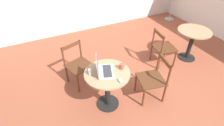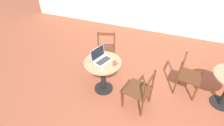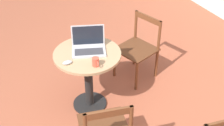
{
  "view_description": "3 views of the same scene",
  "coord_description": "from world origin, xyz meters",
  "px_view_note": "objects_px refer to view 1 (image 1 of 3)",
  "views": [
    {
      "loc": [
        -1.59,
        -1.68,
        2.54
      ],
      "look_at": [
        -0.52,
        0.5,
        0.67
      ],
      "focal_mm": 28.0,
      "sensor_mm": 36.0,
      "label": 1
    },
    {
      "loc": [
        0.36,
        -2.21,
        2.83
      ],
      "look_at": [
        -0.57,
        0.28,
        0.71
      ],
      "focal_mm": 28.0,
      "sensor_mm": 36.0,
      "label": 2
    },
    {
      "loc": [
        1.87,
        -0.77,
        2.61
      ],
      "look_at": [
        -0.52,
        0.41,
        0.69
      ],
      "focal_mm": 50.0,
      "sensor_mm": 36.0,
      "label": 3
    }
  ],
  "objects_px": {
    "mouse": "(120,80)",
    "drinking_glass": "(90,72)",
    "laptop": "(103,70)",
    "cafe_table_mid": "(192,38)",
    "mug": "(122,66)",
    "chair_near_right": "(153,79)",
    "cafe_table_near": "(107,82)",
    "chair_near_back": "(78,65)",
    "chair_mid_left": "(163,48)"
  },
  "relations": [
    {
      "from": "chair_mid_left",
      "to": "mouse",
      "type": "bearing_deg",
      "value": -151.97
    },
    {
      "from": "chair_near_right",
      "to": "drinking_glass",
      "type": "relative_size",
      "value": 8.66
    },
    {
      "from": "chair_near_right",
      "to": "mouse",
      "type": "distance_m",
      "value": 0.8
    },
    {
      "from": "cafe_table_mid",
      "to": "chair_near_back",
      "type": "distance_m",
      "value": 2.65
    },
    {
      "from": "cafe_table_near",
      "to": "cafe_table_mid",
      "type": "distance_m",
      "value": 2.4
    },
    {
      "from": "chair_near_back",
      "to": "mouse",
      "type": "bearing_deg",
      "value": -71.66
    },
    {
      "from": "mouse",
      "to": "drinking_glass",
      "type": "distance_m",
      "value": 0.48
    },
    {
      "from": "mug",
      "to": "chair_mid_left",
      "type": "bearing_deg",
      "value": 22.54
    },
    {
      "from": "laptop",
      "to": "mouse",
      "type": "distance_m",
      "value": 0.33
    },
    {
      "from": "chair_near_right",
      "to": "cafe_table_mid",
      "type": "bearing_deg",
      "value": 21.76
    },
    {
      "from": "chair_near_back",
      "to": "mouse",
      "type": "relative_size",
      "value": 8.31
    },
    {
      "from": "cafe_table_mid",
      "to": "laptop",
      "type": "relative_size",
      "value": 1.74
    },
    {
      "from": "chair_mid_left",
      "to": "laptop",
      "type": "distance_m",
      "value": 1.79
    },
    {
      "from": "cafe_table_near",
      "to": "mug",
      "type": "xyz_separation_m",
      "value": [
        0.25,
        -0.01,
        0.24
      ]
    },
    {
      "from": "mug",
      "to": "drinking_glass",
      "type": "xyz_separation_m",
      "value": [
        -0.5,
        0.09,
        0.0
      ]
    },
    {
      "from": "chair_mid_left",
      "to": "cafe_table_near",
      "type": "bearing_deg",
      "value": -160.98
    },
    {
      "from": "mug",
      "to": "drinking_glass",
      "type": "height_order",
      "value": "drinking_glass"
    },
    {
      "from": "chair_near_right",
      "to": "chair_near_back",
      "type": "height_order",
      "value": "same"
    },
    {
      "from": "cafe_table_mid",
      "to": "mug",
      "type": "xyz_separation_m",
      "value": [
        -2.11,
        -0.45,
        0.24
      ]
    },
    {
      "from": "cafe_table_mid",
      "to": "mug",
      "type": "bearing_deg",
      "value": -168.01
    },
    {
      "from": "cafe_table_near",
      "to": "chair_near_back",
      "type": "height_order",
      "value": "chair_near_back"
    },
    {
      "from": "mouse",
      "to": "drinking_glass",
      "type": "height_order",
      "value": "drinking_glass"
    },
    {
      "from": "chair_near_right",
      "to": "chair_near_back",
      "type": "relative_size",
      "value": 1.0
    },
    {
      "from": "chair_mid_left",
      "to": "drinking_glass",
      "type": "height_order",
      "value": "drinking_glass"
    },
    {
      "from": "cafe_table_mid",
      "to": "mouse",
      "type": "relative_size",
      "value": 7.44
    },
    {
      "from": "mouse",
      "to": "mug",
      "type": "bearing_deg",
      "value": 56.88
    },
    {
      "from": "laptop",
      "to": "mug",
      "type": "distance_m",
      "value": 0.3
    },
    {
      "from": "laptop",
      "to": "cafe_table_mid",
      "type": "bearing_deg",
      "value": 9.41
    },
    {
      "from": "chair_mid_left",
      "to": "chair_near_right",
      "type": "bearing_deg",
      "value": -137.64
    },
    {
      "from": "cafe_table_mid",
      "to": "mouse",
      "type": "bearing_deg",
      "value": -162.98
    },
    {
      "from": "chair_mid_left",
      "to": "mouse",
      "type": "height_order",
      "value": "chair_mid_left"
    },
    {
      "from": "chair_near_back",
      "to": "drinking_glass",
      "type": "xyz_separation_m",
      "value": [
        0.01,
        -0.73,
        0.37
      ]
    },
    {
      "from": "cafe_table_near",
      "to": "laptop",
      "type": "relative_size",
      "value": 1.74
    },
    {
      "from": "cafe_table_mid",
      "to": "laptop",
      "type": "distance_m",
      "value": 2.45
    },
    {
      "from": "laptop",
      "to": "chair_near_right",
      "type": "bearing_deg",
      "value": -14.13
    },
    {
      "from": "chair_near_back",
      "to": "cafe_table_near",
      "type": "bearing_deg",
      "value": -72.1
    },
    {
      "from": "chair_near_right",
      "to": "chair_mid_left",
      "type": "distance_m",
      "value": 1.1
    },
    {
      "from": "chair_near_right",
      "to": "drinking_glass",
      "type": "height_order",
      "value": "drinking_glass"
    },
    {
      "from": "mug",
      "to": "drinking_glass",
      "type": "bearing_deg",
      "value": 170.19
    },
    {
      "from": "cafe_table_mid",
      "to": "chair_near_right",
      "type": "distance_m",
      "value": 1.67
    },
    {
      "from": "cafe_table_mid",
      "to": "chair_near_back",
      "type": "height_order",
      "value": "chair_near_back"
    },
    {
      "from": "mouse",
      "to": "chair_mid_left",
      "type": "bearing_deg",
      "value": 28.03
    },
    {
      "from": "mouse",
      "to": "mug",
      "type": "distance_m",
      "value": 0.3
    },
    {
      "from": "cafe_table_near",
      "to": "laptop",
      "type": "bearing_deg",
      "value": 140.35
    },
    {
      "from": "mug",
      "to": "drinking_glass",
      "type": "relative_size",
      "value": 1.15
    },
    {
      "from": "chair_mid_left",
      "to": "mug",
      "type": "xyz_separation_m",
      "value": [
        -1.37,
        -0.57,
        0.37
      ]
    },
    {
      "from": "laptop",
      "to": "mouse",
      "type": "xyz_separation_m",
      "value": [
        0.14,
        -0.3,
        -0.04
      ]
    },
    {
      "from": "laptop",
      "to": "mug",
      "type": "xyz_separation_m",
      "value": [
        0.3,
        -0.05,
        -0.0
      ]
    },
    {
      "from": "cafe_table_near",
      "to": "laptop",
      "type": "height_order",
      "value": "laptop"
    },
    {
      "from": "mug",
      "to": "laptop",
      "type": "bearing_deg",
      "value": 170.84
    }
  ]
}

